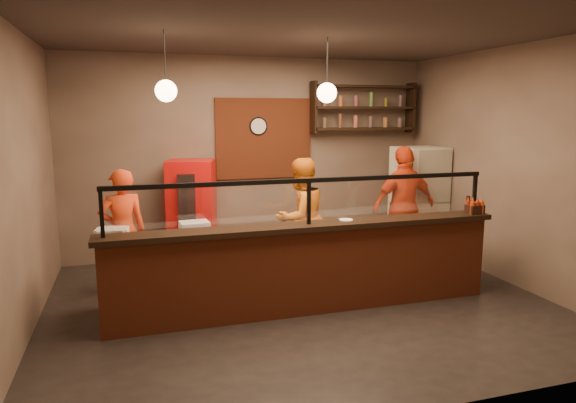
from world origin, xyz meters
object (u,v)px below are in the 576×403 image
object	(u,v)px
fridge	(418,201)
pizza_dough	(378,223)
cook_left	(123,231)
wall_clock	(258,126)
cook_mid	(300,218)
red_cooler	(192,212)
cook_right	(404,206)
pepper_mill	(468,204)
condiment_caddy	(475,209)

from	to	relation	value
fridge	pizza_dough	size ratio (longest dim) A/B	3.99
cook_left	wall_clock	bearing A→B (deg)	-157.30
cook_left	pizza_dough	distance (m)	3.29
cook_mid	pizza_dough	world-z (taller)	cook_mid
fridge	red_cooler	size ratio (longest dim) A/B	1.10
cook_right	pepper_mill	size ratio (longest dim) A/B	8.40
cook_right	red_cooler	xyz separation A→B (m)	(-3.09, 1.02, -0.11)
wall_clock	cook_left	distance (m)	2.87
condiment_caddy	cook_left	bearing A→B (deg)	161.72
fridge	red_cooler	world-z (taller)	fridge
condiment_caddy	pepper_mill	distance (m)	0.10
wall_clock	condiment_caddy	xyz separation A→B (m)	(2.10, -2.80, -0.98)
cook_right	pizza_dough	distance (m)	1.36
cook_right	wall_clock	bearing A→B (deg)	-39.94
wall_clock	cook_mid	bearing A→B (deg)	-80.24
wall_clock	cook_left	bearing A→B (deg)	-146.93
fridge	red_cooler	bearing A→B (deg)	168.40
fridge	cook_left	bearing A→B (deg)	-176.43
pizza_dough	condiment_caddy	bearing A→B (deg)	-24.03
cook_mid	cook_left	bearing A→B (deg)	-23.19
cook_left	pizza_dough	xyz separation A→B (m)	(3.15, -0.92, 0.10)
cook_right	red_cooler	world-z (taller)	cook_right
red_cooler	pizza_dough	world-z (taller)	red_cooler
condiment_caddy	pepper_mill	bearing A→B (deg)	128.76
fridge	condiment_caddy	bearing A→B (deg)	-104.80
red_cooler	pizza_dough	bearing A→B (deg)	-27.52
cook_left	cook_right	xyz separation A→B (m)	(4.10, 0.07, 0.10)
wall_clock	cook_mid	world-z (taller)	wall_clock
wall_clock	pizza_dough	world-z (taller)	wall_clock
cook_mid	cook_right	size ratio (longest dim) A/B	0.93
cook_left	fridge	size ratio (longest dim) A/B	0.92
cook_left	pepper_mill	bearing A→B (deg)	151.96
condiment_caddy	pepper_mill	size ratio (longest dim) A/B	0.92
pepper_mill	wall_clock	bearing A→B (deg)	126.78
fridge	cook_mid	bearing A→B (deg)	-168.51
cook_mid	condiment_caddy	distance (m)	2.32
wall_clock	cook_right	world-z (taller)	wall_clock
fridge	condiment_caddy	world-z (taller)	fridge
cook_left	cook_right	size ratio (longest dim) A/B	0.89
pizza_dough	pepper_mill	size ratio (longest dim) A/B	2.04
pizza_dough	condiment_caddy	distance (m)	1.22
red_cooler	pizza_dough	distance (m)	2.94
red_cooler	condiment_caddy	world-z (taller)	red_cooler
wall_clock	cook_left	xyz separation A→B (m)	(-2.15, -1.40, -1.29)
cook_left	pizza_dough	bearing A→B (deg)	153.44
cook_right	condiment_caddy	world-z (taller)	cook_right
pizza_dough	condiment_caddy	xyz separation A→B (m)	(1.10, -0.49, 0.21)
cook_right	fridge	bearing A→B (deg)	-143.88
wall_clock	cook_mid	xyz separation A→B (m)	(0.25, -1.44, -1.25)
cook_left	condiment_caddy	xyz separation A→B (m)	(4.25, -1.40, 0.31)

